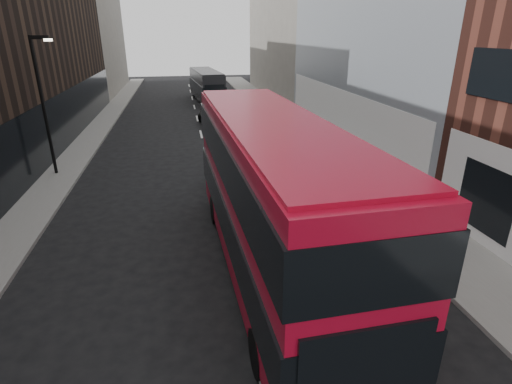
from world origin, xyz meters
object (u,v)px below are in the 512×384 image
car_a (231,176)px  grey_bus (206,85)px  car_b (245,151)px  red_bus (271,192)px  street_lamp (43,98)px  car_c (210,117)px

car_a → grey_bus: bearing=86.7°
grey_bus → car_b: (0.60, -23.12, -1.07)m
red_bus → street_lamp: bearing=127.5°
car_c → grey_bus: bearing=81.6°
grey_bus → car_b: bearing=-93.7°
street_lamp → car_a: street_lamp is taller
car_b → car_c: (-1.17, 10.99, -0.11)m
red_bus → car_a: red_bus is taller
red_bus → car_b: (1.05, 11.63, -2.08)m
car_a → car_b: car_a is taller
car_a → car_c: (0.20, 15.28, -0.13)m
car_a → car_c: car_a is taller
red_bus → car_a: (-0.33, 7.34, -2.07)m
street_lamp → car_c: (9.23, 11.28, -3.56)m
grey_bus → car_a: 27.44m
grey_bus → car_a: size_ratio=2.41×
red_bus → car_c: 22.73m
grey_bus → car_c: 12.20m
red_bus → grey_bus: size_ratio=1.20×
street_lamp → red_bus: size_ratio=0.55×
street_lamp → car_a: size_ratio=1.60×
car_b → car_c: size_ratio=1.04×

